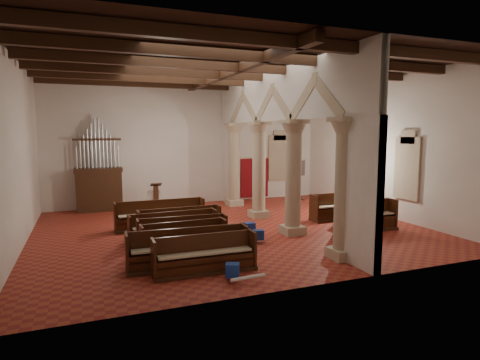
% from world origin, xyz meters
% --- Properties ---
extents(floor, '(14.00, 14.00, 0.00)m').
position_xyz_m(floor, '(0.00, 0.00, 0.00)').
color(floor, '#973620').
rests_on(floor, ground).
extents(ceiling, '(14.00, 14.00, 0.00)m').
position_xyz_m(ceiling, '(0.00, 0.00, 6.00)').
color(ceiling, black).
rests_on(ceiling, wall_back).
extents(wall_back, '(14.00, 0.02, 6.00)m').
position_xyz_m(wall_back, '(0.00, 6.00, 3.00)').
color(wall_back, silver).
rests_on(wall_back, floor).
extents(wall_front, '(14.00, 0.02, 6.00)m').
position_xyz_m(wall_front, '(0.00, -6.00, 3.00)').
color(wall_front, silver).
rests_on(wall_front, floor).
extents(wall_left, '(0.02, 12.00, 6.00)m').
position_xyz_m(wall_left, '(-7.00, 0.00, 3.00)').
color(wall_left, silver).
rests_on(wall_left, floor).
extents(wall_right, '(0.02, 12.00, 6.00)m').
position_xyz_m(wall_right, '(7.00, 0.00, 3.00)').
color(wall_right, silver).
rests_on(wall_right, floor).
extents(ceiling_beams, '(13.80, 11.80, 0.30)m').
position_xyz_m(ceiling_beams, '(0.00, 0.00, 5.82)').
color(ceiling_beams, '#3A2112').
rests_on(ceiling_beams, wall_back).
extents(arcade, '(0.90, 11.90, 6.00)m').
position_xyz_m(arcade, '(1.80, 0.00, 3.56)').
color(arcade, tan).
rests_on(arcade, floor).
extents(window_right_a, '(0.03, 1.00, 2.20)m').
position_xyz_m(window_right_a, '(6.98, -1.50, 2.20)').
color(window_right_a, '#33725B').
rests_on(window_right_a, wall_right).
extents(window_right_b, '(0.03, 1.00, 2.20)m').
position_xyz_m(window_right_b, '(6.98, 2.50, 2.20)').
color(window_right_b, '#33725B').
rests_on(window_right_b, wall_right).
extents(window_back, '(1.00, 0.03, 2.20)m').
position_xyz_m(window_back, '(5.00, 5.98, 2.20)').
color(window_back, '#33725B').
rests_on(window_back, wall_back).
extents(pipe_organ, '(2.10, 0.85, 4.40)m').
position_xyz_m(pipe_organ, '(-4.50, 5.50, 1.37)').
color(pipe_organ, '#3A2112').
rests_on(pipe_organ, floor).
extents(lectern, '(0.50, 0.50, 1.24)m').
position_xyz_m(lectern, '(-1.93, 5.27, 0.51)').
color(lectern, '#372511').
rests_on(lectern, floor).
extents(dossal_curtain, '(1.80, 0.07, 2.17)m').
position_xyz_m(dossal_curtain, '(3.50, 5.92, 1.17)').
color(dossal_curtain, maroon).
rests_on(dossal_curtain, floor).
extents(processional_banner, '(0.51, 0.65, 2.29)m').
position_xyz_m(processional_banner, '(5.70, 4.73, 0.79)').
color(processional_banner, '#3A2112').
rests_on(processional_banner, floor).
extents(hymnal_box_a, '(0.41, 0.38, 0.33)m').
position_xyz_m(hymnal_box_a, '(-1.78, -4.98, 0.27)').
color(hymnal_box_a, navy).
rests_on(hymnal_box_a, floor).
extents(hymnal_box_b, '(0.36, 0.30, 0.33)m').
position_xyz_m(hymnal_box_b, '(0.19, -2.10, 0.26)').
color(hymnal_box_b, '#151A95').
rests_on(hymnal_box_b, floor).
extents(hymnal_box_c, '(0.37, 0.30, 0.36)m').
position_xyz_m(hymnal_box_c, '(0.27, -1.14, 0.28)').
color(hymnal_box_c, navy).
rests_on(hymnal_box_c, floor).
extents(tube_heater_a, '(0.91, 0.15, 0.09)m').
position_xyz_m(tube_heater_a, '(-1.51, -5.33, 0.16)').
color(tube_heater_a, white).
rests_on(tube_heater_a, floor).
extents(tube_heater_b, '(0.87, 0.14, 0.09)m').
position_xyz_m(tube_heater_b, '(-2.51, -4.18, 0.16)').
color(tube_heater_b, silver).
rests_on(tube_heater_b, floor).
extents(nave_pew_0, '(2.73, 0.70, 0.99)m').
position_xyz_m(nave_pew_0, '(-2.25, -4.18, 0.33)').
color(nave_pew_0, '#3A2112').
rests_on(nave_pew_0, floor).
extents(nave_pew_1, '(3.32, 0.86, 1.05)m').
position_xyz_m(nave_pew_1, '(-2.55, -3.59, 0.35)').
color(nave_pew_1, '#3A2112').
rests_on(nave_pew_1, floor).
extents(nave_pew_2, '(2.57, 0.77, 1.01)m').
position_xyz_m(nave_pew_2, '(-2.41, -2.55, 0.33)').
color(nave_pew_2, '#3A2112').
rests_on(nave_pew_2, floor).
extents(nave_pew_3, '(2.88, 0.79, 0.97)m').
position_xyz_m(nave_pew_3, '(-2.25, -1.66, 0.32)').
color(nave_pew_3, '#3A2112').
rests_on(nave_pew_3, floor).
extents(nave_pew_4, '(2.98, 0.79, 0.98)m').
position_xyz_m(nave_pew_4, '(-2.37, -0.84, 0.32)').
color(nave_pew_4, '#3A2112').
rests_on(nave_pew_4, floor).
extents(nave_pew_5, '(3.01, 0.74, 0.95)m').
position_xyz_m(nave_pew_5, '(-1.98, -0.07, 0.31)').
color(nave_pew_5, '#3A2112').
rests_on(nave_pew_5, floor).
extents(nave_pew_6, '(3.35, 0.76, 1.08)m').
position_xyz_m(nave_pew_6, '(-2.48, 1.03, 0.36)').
color(nave_pew_6, '#3A2112').
rests_on(nave_pew_6, floor).
extents(aisle_pew_0, '(2.30, 0.85, 1.13)m').
position_xyz_m(aisle_pew_0, '(4.64, -2.03, 0.38)').
color(aisle_pew_0, '#3A2112').
rests_on(aisle_pew_0, floor).
extents(aisle_pew_1, '(1.63, 0.65, 0.95)m').
position_xyz_m(aisle_pew_1, '(4.89, -1.07, 0.32)').
color(aisle_pew_1, '#3A2112').
rests_on(aisle_pew_1, floor).
extents(aisle_pew_2, '(2.24, 0.81, 1.10)m').
position_xyz_m(aisle_pew_2, '(4.63, -0.06, 0.37)').
color(aisle_pew_2, '#3A2112').
rests_on(aisle_pew_2, floor).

